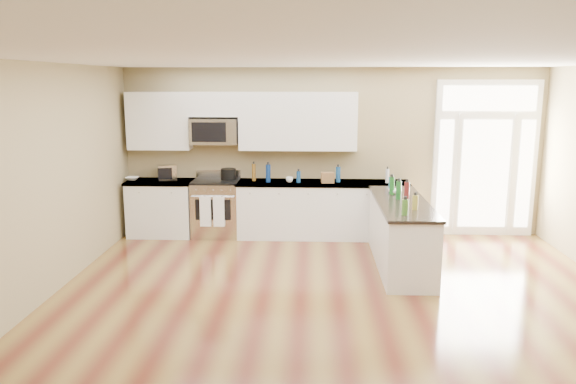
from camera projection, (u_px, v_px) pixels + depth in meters
The scene contains 18 objects.
ground at pixel (342, 334), 5.83m from camera, with size 8.00×8.00×0.00m, color #5C281A.
room_shell at pixel (346, 171), 5.50m from camera, with size 8.00×8.00×8.00m.
back_cabinet_left at pixel (161, 210), 9.48m from camera, with size 1.10×0.66×0.94m.
back_cabinet_right at pixel (322, 211), 9.37m from camera, with size 2.85×0.66×0.94m.
peninsula_cabinet at pixel (401, 236), 7.90m from camera, with size 0.69×2.32×0.94m.
upper_cabinet_left at pixel (159, 121), 9.33m from camera, with size 1.04×0.33×0.95m, color silver.
upper_cabinet_right at pixel (298, 121), 9.24m from camera, with size 1.94×0.33×0.95m, color silver.
upper_cabinet_short at pixel (214, 104), 9.24m from camera, with size 0.82×0.33×0.40m, color silver.
microwave at pixel (215, 131), 9.29m from camera, with size 0.78×0.41×0.42m.
entry_door at pixel (485, 159), 9.34m from camera, with size 1.70×0.10×2.60m.
kitchen_range at pixel (216, 208), 9.43m from camera, with size 0.77×0.68×1.08m.
stockpot at pixel (228, 174), 9.41m from camera, with size 0.26×0.26×0.20m, color black.
toaster_oven at pixel (167, 172), 9.43m from camera, with size 0.30×0.23×0.25m, color silver.
cardboard_box at pixel (328, 178), 9.17m from camera, with size 0.21×0.15×0.17m, color brown.
bowl_left at pixel (132, 178), 9.42m from camera, with size 0.22×0.22×0.05m, color white.
bowl_peninsula at pixel (395, 192), 8.30m from camera, with size 0.20×0.20×0.06m, color white.
cup_counter at pixel (289, 180), 9.22m from camera, with size 0.11×0.11×0.09m, color white.
counter_bottles at pixel (355, 184), 8.37m from camera, with size 2.38×2.42×0.30m.
Camera 1 is at (-0.33, -5.45, 2.58)m, focal length 35.00 mm.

